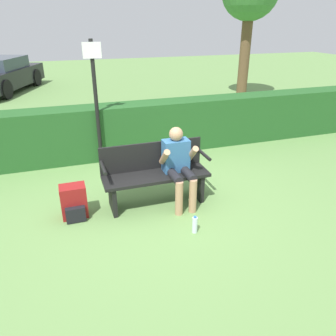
% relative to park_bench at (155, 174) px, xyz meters
% --- Properties ---
extents(ground_plane, '(40.00, 40.00, 0.00)m').
position_rel_park_bench_xyz_m(ground_plane, '(0.00, -0.06, -0.46)').
color(ground_plane, '#668E4C').
extents(hedge_back, '(12.00, 0.58, 1.03)m').
position_rel_park_bench_xyz_m(hedge_back, '(0.00, 2.06, 0.05)').
color(hedge_back, '#235623').
rests_on(hedge_back, ground).
extents(park_bench, '(1.56, 0.48, 0.90)m').
position_rel_park_bench_xyz_m(park_bench, '(0.00, 0.00, 0.00)').
color(park_bench, black).
rests_on(park_bench, ground).
extents(person_seated, '(0.51, 0.61, 1.15)m').
position_rel_park_bench_xyz_m(person_seated, '(0.32, -0.13, 0.18)').
color(person_seated, '#336699').
rests_on(person_seated, ground).
extents(backpack, '(0.35, 0.33, 0.47)m').
position_rel_park_bench_xyz_m(backpack, '(-1.19, -0.05, -0.24)').
color(backpack, maroon).
rests_on(backpack, ground).
extents(water_bottle, '(0.07, 0.07, 0.24)m').
position_rel_park_bench_xyz_m(water_bottle, '(0.26, -0.94, -0.35)').
color(water_bottle, silver).
rests_on(water_bottle, ground).
extents(signpost, '(0.31, 0.09, 2.26)m').
position_rel_park_bench_xyz_m(signpost, '(-0.58, 1.69, 0.81)').
color(signpost, black).
rests_on(signpost, ground).
extents(parked_car, '(2.99, 4.44, 1.26)m').
position_rel_park_bench_xyz_m(parked_car, '(-3.17, 9.86, 0.16)').
color(parked_car, black).
rests_on(parked_car, ground).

